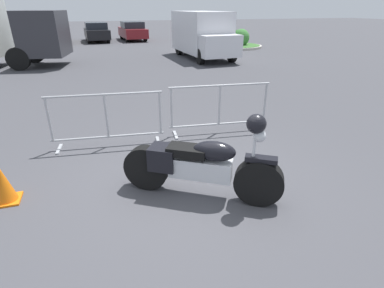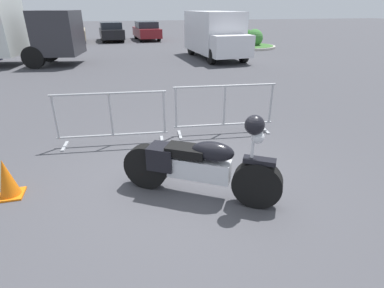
{
  "view_description": "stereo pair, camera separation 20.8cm",
  "coord_description": "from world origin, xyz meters",
  "px_view_note": "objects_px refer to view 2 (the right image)",
  "views": [
    {
      "loc": [
        -1.14,
        -3.8,
        2.54
      ],
      "look_at": [
        0.09,
        0.11,
        0.65
      ],
      "focal_mm": 28.0,
      "sensor_mm": 36.0,
      "label": 1
    },
    {
      "loc": [
        -0.94,
        -3.86,
        2.54
      ],
      "look_at": [
        0.09,
        0.11,
        0.65
      ],
      "focal_mm": 28.0,
      "sensor_mm": 36.0,
      "label": 2
    }
  ],
  "objects_px": {
    "motorcycle": "(199,165)",
    "parked_car_yellow": "(36,33)",
    "parked_car_maroon": "(147,31)",
    "traffic_cone": "(7,179)",
    "crowd_barrier_far": "(224,109)",
    "delivery_van": "(215,34)",
    "crowd_barrier_near": "(111,118)",
    "parked_car_black": "(111,31)",
    "parked_car_tan": "(73,32)"
  },
  "relations": [
    {
      "from": "parked_car_yellow",
      "to": "parked_car_maroon",
      "type": "distance_m",
      "value": 8.48
    },
    {
      "from": "motorcycle",
      "to": "delivery_van",
      "type": "distance_m",
      "value": 13.06
    },
    {
      "from": "motorcycle",
      "to": "parked_car_black",
      "type": "bearing_deg",
      "value": 124.21
    },
    {
      "from": "crowd_barrier_near",
      "to": "parked_car_yellow",
      "type": "relative_size",
      "value": 0.53
    },
    {
      "from": "motorcycle",
      "to": "parked_car_yellow",
      "type": "relative_size",
      "value": 0.51
    },
    {
      "from": "crowd_barrier_near",
      "to": "parked_car_yellow",
      "type": "xyz_separation_m",
      "value": [
        -5.36,
        20.94,
        0.13
      ]
    },
    {
      "from": "parked_car_black",
      "to": "traffic_cone",
      "type": "distance_m",
      "value": 22.09
    },
    {
      "from": "parked_car_tan",
      "to": "parked_car_maroon",
      "type": "relative_size",
      "value": 1.0
    },
    {
      "from": "crowd_barrier_far",
      "to": "parked_car_yellow",
      "type": "xyz_separation_m",
      "value": [
        -7.7,
        20.94,
        0.13
      ]
    },
    {
      "from": "parked_car_yellow",
      "to": "parked_car_tan",
      "type": "xyz_separation_m",
      "value": [
        2.82,
        -0.74,
        0.04
      ]
    },
    {
      "from": "crowd_barrier_far",
      "to": "parked_car_tan",
      "type": "height_order",
      "value": "parked_car_tan"
    },
    {
      "from": "crowd_barrier_near",
      "to": "delivery_van",
      "type": "bearing_deg",
      "value": 61.57
    },
    {
      "from": "parked_car_maroon",
      "to": "traffic_cone",
      "type": "xyz_separation_m",
      "value": [
        -4.62,
        -22.06,
        -0.44
      ]
    },
    {
      "from": "parked_car_black",
      "to": "traffic_cone",
      "type": "bearing_deg",
      "value": 171.89
    },
    {
      "from": "delivery_van",
      "to": "traffic_cone",
      "type": "bearing_deg",
      "value": -33.86
    },
    {
      "from": "parked_car_black",
      "to": "parked_car_yellow",
      "type": "bearing_deg",
      "value": 82.31
    },
    {
      "from": "delivery_van",
      "to": "parked_car_black",
      "type": "distance_m",
      "value": 11.62
    },
    {
      "from": "parked_car_tan",
      "to": "traffic_cone",
      "type": "bearing_deg",
      "value": 179.27
    },
    {
      "from": "delivery_van",
      "to": "parked_car_black",
      "type": "relative_size",
      "value": 1.19
    },
    {
      "from": "delivery_van",
      "to": "crowd_barrier_far",
      "type": "bearing_deg",
      "value": -20.08
    },
    {
      "from": "crowd_barrier_far",
      "to": "delivery_van",
      "type": "xyz_separation_m",
      "value": [
        3.15,
        10.14,
        0.69
      ]
    },
    {
      "from": "delivery_van",
      "to": "traffic_cone",
      "type": "height_order",
      "value": "delivery_van"
    },
    {
      "from": "crowd_barrier_far",
      "to": "parked_car_black",
      "type": "bearing_deg",
      "value": 95.7
    },
    {
      "from": "parked_car_maroon",
      "to": "delivery_van",
      "type": "bearing_deg",
      "value": -170.6
    },
    {
      "from": "delivery_van",
      "to": "parked_car_maroon",
      "type": "xyz_separation_m",
      "value": [
        -2.38,
        10.43,
        -0.52
      ]
    },
    {
      "from": "crowd_barrier_far",
      "to": "traffic_cone",
      "type": "relative_size",
      "value": 3.65
    },
    {
      "from": "motorcycle",
      "to": "parked_car_maroon",
      "type": "distance_m",
      "value": 22.81
    },
    {
      "from": "motorcycle",
      "to": "parked_car_tan",
      "type": "xyz_separation_m",
      "value": [
        -3.7,
        22.36,
        0.23
      ]
    },
    {
      "from": "parked_car_yellow",
      "to": "parked_car_maroon",
      "type": "bearing_deg",
      "value": -95.95
    },
    {
      "from": "crowd_barrier_far",
      "to": "parked_car_yellow",
      "type": "height_order",
      "value": "parked_car_yellow"
    },
    {
      "from": "delivery_van",
      "to": "parked_car_maroon",
      "type": "bearing_deg",
      "value": -169.96
    },
    {
      "from": "motorcycle",
      "to": "crowd_barrier_far",
      "type": "height_order",
      "value": "motorcycle"
    },
    {
      "from": "crowd_barrier_near",
      "to": "parked_car_yellow",
      "type": "height_order",
      "value": "parked_car_yellow"
    },
    {
      "from": "crowd_barrier_near",
      "to": "parked_car_black",
      "type": "distance_m",
      "value": 20.53
    },
    {
      "from": "parked_car_tan",
      "to": "traffic_cone",
      "type": "xyz_separation_m",
      "value": [
        1.02,
        -21.69,
        -0.44
      ]
    },
    {
      "from": "motorcycle",
      "to": "traffic_cone",
      "type": "relative_size",
      "value": 3.51
    },
    {
      "from": "crowd_barrier_far",
      "to": "parked_car_tan",
      "type": "xyz_separation_m",
      "value": [
        -4.87,
        20.2,
        0.17
      ]
    },
    {
      "from": "parked_car_maroon",
      "to": "parked_car_black",
      "type": "bearing_deg",
      "value": 87.54
    },
    {
      "from": "parked_car_tan",
      "to": "parked_car_black",
      "type": "bearing_deg",
      "value": -86.92
    },
    {
      "from": "crowd_barrier_near",
      "to": "parked_car_maroon",
      "type": "height_order",
      "value": "parked_car_maroon"
    },
    {
      "from": "crowd_barrier_far",
      "to": "parked_car_maroon",
      "type": "height_order",
      "value": "parked_car_maroon"
    },
    {
      "from": "parked_car_yellow",
      "to": "parked_car_maroon",
      "type": "relative_size",
      "value": 0.94
    },
    {
      "from": "parked_car_maroon",
      "to": "parked_car_yellow",
      "type": "bearing_deg",
      "value": 84.05
    },
    {
      "from": "crowd_barrier_far",
      "to": "parked_car_yellow",
      "type": "bearing_deg",
      "value": 110.18
    },
    {
      "from": "delivery_van",
      "to": "parked_car_tan",
      "type": "xyz_separation_m",
      "value": [
        -8.03,
        10.06,
        -0.51
      ]
    },
    {
      "from": "delivery_van",
      "to": "motorcycle",
      "type": "bearing_deg",
      "value": -22.17
    },
    {
      "from": "crowd_barrier_far",
      "to": "delivery_van",
      "type": "relative_size",
      "value": 0.42
    },
    {
      "from": "crowd_barrier_near",
      "to": "parked_car_tan",
      "type": "distance_m",
      "value": 20.36
    },
    {
      "from": "parked_car_yellow",
      "to": "parked_car_maroon",
      "type": "height_order",
      "value": "parked_car_maroon"
    },
    {
      "from": "delivery_van",
      "to": "crowd_barrier_near",
      "type": "bearing_deg",
      "value": -31.24
    }
  ]
}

